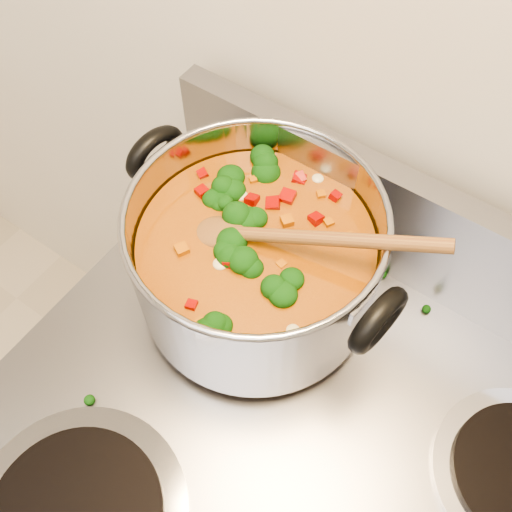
% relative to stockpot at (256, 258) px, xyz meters
% --- Properties ---
extents(stockpot, '(0.33, 0.27, 0.16)m').
position_rel_stockpot_xyz_m(stockpot, '(0.00, 0.00, 0.00)').
color(stockpot, '#9D9CA4').
rests_on(stockpot, electric_range).
extents(wooden_spoon, '(0.26, 0.11, 0.09)m').
position_rel_stockpot_xyz_m(wooden_spoon, '(0.01, 0.00, 0.05)').
color(wooden_spoon, brown).
rests_on(wooden_spoon, stockpot).
extents(cooktop_crumbs, '(0.39, 0.31, 0.01)m').
position_rel_stockpot_xyz_m(cooktop_crumbs, '(0.01, -0.03, -0.08)').
color(cooktop_crumbs, black).
rests_on(cooktop_crumbs, electric_range).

